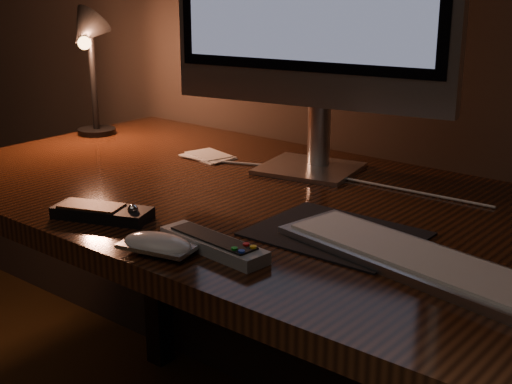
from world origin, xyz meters
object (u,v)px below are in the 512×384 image
Objects in this scene: mouse at (158,247)px; desk_lamp at (87,49)px; tv_remote at (213,244)px; desk at (321,259)px; keyboard at (424,262)px; media_remote at (102,212)px.

mouse is 0.84m from desk_lamp.
tv_remote is (0.06, 0.06, 0.00)m from mouse.
mouse is 0.35× the size of desk_lamp.
desk is at bearing 100.53° from tv_remote.
tv_remote is at bearing 33.81° from mouse.
desk_lamp is (-0.72, 0.03, 0.35)m from desk.
keyboard is 1.07m from desk_lamp.
keyboard is 0.31m from tv_remote.
desk_lamp is at bearing 177.43° from desk.
desk is at bearing 157.15° from keyboard.
mouse is at bearing -94.00° from desk.
desk_lamp is (-1.02, 0.22, 0.21)m from keyboard.
keyboard is 2.62× the size of media_remote.
mouse reaches higher than keyboard.
keyboard is 2.35× the size of tv_remote.
media_remote is (-0.19, 0.05, 0.00)m from mouse.
desk_lamp is (-0.69, 0.43, 0.21)m from mouse.
desk_lamp reaches higher than media_remote.
keyboard is 4.12× the size of mouse.
mouse is at bearing -127.34° from tv_remote.
mouse reaches higher than desk.
desk is 0.80m from desk_lamp.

